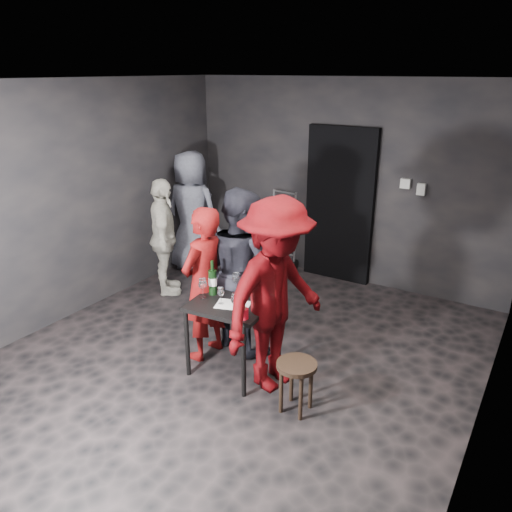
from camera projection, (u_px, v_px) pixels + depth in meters
The scene contains 26 objects.
floor at pixel (241, 355), 5.17m from camera, with size 4.50×5.00×0.02m, color black.
ceiling at pixel (238, 80), 4.22m from camera, with size 4.50×5.00×0.02m, color silver.
wall_back at pixel (343, 183), 6.68m from camera, with size 4.50×0.04×2.70m, color black.
wall_left at pixel (79, 200), 5.81m from camera, with size 0.04×5.00×2.70m, color black.
wall_right at pixel (500, 282), 3.59m from camera, with size 0.04×5.00×2.70m, color black.
doorway at pixel (340, 206), 6.74m from camera, with size 0.95×0.10×2.10m, color black.
wallbox_upper at pixel (406, 183), 6.19m from camera, with size 0.12×0.06×0.12m, color #B7B7B2.
wallbox_lower at pixel (421, 189), 6.11m from camera, with size 0.10×0.06×0.14m, color #B7B7B2.
hand_truck at pixel (282, 255), 7.32m from camera, with size 0.39×0.34×1.17m.
tasting_table at pixel (234, 309), 4.72m from camera, with size 0.72×0.72×0.75m.
stool at pixel (297, 373), 4.22m from camera, with size 0.35×0.35×0.47m.
server_red at pixel (204, 280), 4.92m from camera, with size 0.60×0.40×1.66m, color maroon.
woman_black at pixel (240, 259), 5.08m from camera, with size 0.95×0.52×1.95m, color #20202A.
man_maroon at pixel (276, 277), 4.35m from camera, with size 1.40×0.65×2.17m, color #4D0307.
bystander_cream at pixel (164, 237), 6.37m from camera, with size 0.90×0.43×1.54m, color silver.
bystander_grey at pixel (191, 203), 7.07m from camera, with size 0.98×0.54×2.01m, color slate.
tasting_mat at pixel (233, 305), 4.58m from camera, with size 0.31×0.21×0.00m, color white.
wine_glass_a at pixel (203, 287), 4.68m from camera, with size 0.08×0.08×0.22m, color white, non-canonical shape.
wine_glass_b at pixel (213, 282), 4.81m from camera, with size 0.08×0.08×0.21m, color white, non-canonical shape.
wine_glass_c at pixel (236, 282), 4.81m from camera, with size 0.08×0.08×0.22m, color white, non-canonical shape.
wine_glass_d at pixel (221, 295), 4.58m from camera, with size 0.07×0.07×0.18m, color white, non-canonical shape.
wine_glass_e at pixel (235, 303), 4.39m from camera, with size 0.08×0.08×0.21m, color white, non-canonical shape.
wine_glass_f at pixel (254, 292), 4.60m from camera, with size 0.08×0.08×0.21m, color white, non-canonical shape.
wine_bottle at pixel (213, 281), 4.76m from camera, with size 0.08×0.08×0.34m.
breadstick_cup at pixel (244, 306), 4.30m from camera, with size 0.08×0.08×0.26m.
reserved_card at pixel (261, 304), 4.50m from camera, with size 0.07×0.12×0.09m, color white, non-canonical shape.
Camera 1 is at (2.49, -3.72, 2.79)m, focal length 35.00 mm.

